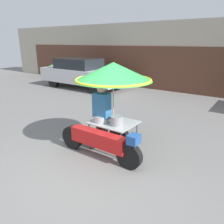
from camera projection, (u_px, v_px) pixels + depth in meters
The scene contains 6 objects.
ground_plane at pixel (89, 176), 4.07m from camera, with size 36.00×36.00×0.00m, color slate.
shopfront_building at pixel (210, 57), 10.49m from camera, with size 28.00×2.06×3.34m.
vendor_motorcycle_cart at pixel (112, 84), 4.66m from camera, with size 2.07×1.68×1.98m.
vendor_person at pixel (102, 113), 4.95m from camera, with size 0.38×0.22×1.51m.
parked_car at pixel (82, 73), 11.57m from camera, with size 4.68×1.77×1.55m.
potted_plant at pixel (53, 70), 15.09m from camera, with size 0.69×0.69×0.88m.
Camera 1 is at (2.36, -2.62, 2.39)m, focal length 35.00 mm.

